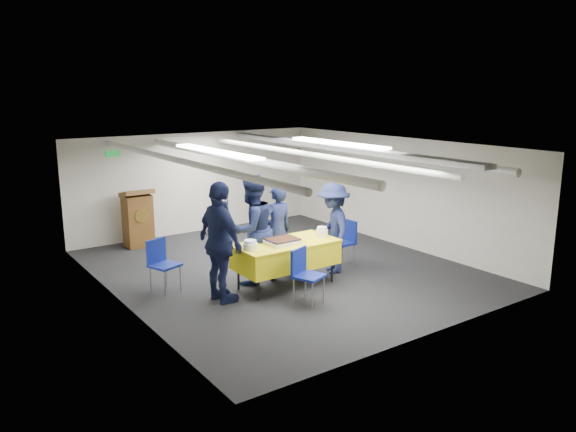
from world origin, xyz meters
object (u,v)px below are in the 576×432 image
(chair_near, at_px, (304,270))
(chair_right, at_px, (345,238))
(sheet_cake, at_px, (283,241))
(serving_table, at_px, (286,254))
(sailor_d, at_px, (333,228))
(podium, at_px, (138,218))
(sailor_c, at_px, (221,243))
(sailor_a, at_px, (277,231))
(sailor_b, at_px, (252,230))
(chair_left, at_px, (161,260))

(chair_near, bearing_deg, chair_right, 31.78)
(sheet_cake, height_order, chair_near, chair_near)
(serving_table, height_order, sailor_d, sailor_d)
(chair_near, relative_size, chair_right, 1.00)
(podium, distance_m, sailor_c, 3.85)
(chair_right, relative_size, sailor_a, 0.52)
(sailor_c, bearing_deg, chair_near, -130.20)
(serving_table, distance_m, chair_right, 1.59)
(sailor_b, bearing_deg, sheet_cake, 106.14)
(sheet_cake, relative_size, chair_right, 0.61)
(chair_left, bearing_deg, sailor_a, -13.80)
(chair_left, bearing_deg, serving_table, -28.90)
(chair_near, xyz_separation_m, sailor_d, (1.33, 0.92, 0.29))
(sailor_c, distance_m, sailor_d, 2.37)
(podium, relative_size, sailor_b, 0.67)
(serving_table, xyz_separation_m, chair_left, (-1.81, 1.00, -0.03))
(sailor_a, bearing_deg, sailor_b, 1.12)
(sailor_b, bearing_deg, sailor_c, 17.75)
(serving_table, xyz_separation_m, sailor_b, (-0.38, 0.48, 0.38))
(sheet_cake, xyz_separation_m, chair_right, (1.66, 0.35, -0.28))
(sailor_c, height_order, sailor_d, sailor_c)
(chair_near, height_order, chair_left, same)
(chair_near, bearing_deg, podium, 101.51)
(podium, xyz_separation_m, sailor_c, (-0.09, -3.83, 0.34))
(sheet_cake, xyz_separation_m, chair_left, (-1.71, 1.05, -0.28))
(serving_table, xyz_separation_m, chair_near, (-0.21, -0.79, -0.03))
(sheet_cake, bearing_deg, chair_right, 11.91)
(sailor_a, xyz_separation_m, sailor_d, (0.96, -0.39, -0.01))
(sheet_cake, relative_size, sailor_a, 0.32)
(sailor_b, height_order, sailor_d, sailor_b)
(chair_right, height_order, chair_left, same)
(chair_right, distance_m, sailor_b, 1.99)
(sailor_b, relative_size, sailor_c, 0.98)
(chair_left, bearing_deg, chair_right, -11.66)
(chair_left, distance_m, sailor_a, 2.06)
(sheet_cake, distance_m, sailor_c, 1.14)
(podium, xyz_separation_m, chair_right, (2.71, -3.53, -0.08))
(chair_near, bearing_deg, sailor_d, 34.61)
(chair_left, relative_size, sailor_c, 0.45)
(chair_near, xyz_separation_m, sailor_c, (-1.03, 0.79, 0.43))
(chair_near, bearing_deg, sailor_c, 142.31)
(sailor_b, relative_size, sailor_d, 1.14)
(serving_table, relative_size, sailor_a, 1.04)
(podium, bearing_deg, chair_right, -52.49)
(chair_near, xyz_separation_m, sailor_a, (0.37, 1.31, 0.31))
(sheet_cake, xyz_separation_m, podium, (-1.05, 3.88, -0.20))
(serving_table, xyz_separation_m, sailor_a, (0.17, 0.52, 0.28))
(sheet_cake, relative_size, podium, 0.43)
(sailor_c, bearing_deg, sheet_cake, -95.04)
(chair_near, xyz_separation_m, sailor_b, (-0.17, 1.27, 0.41))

